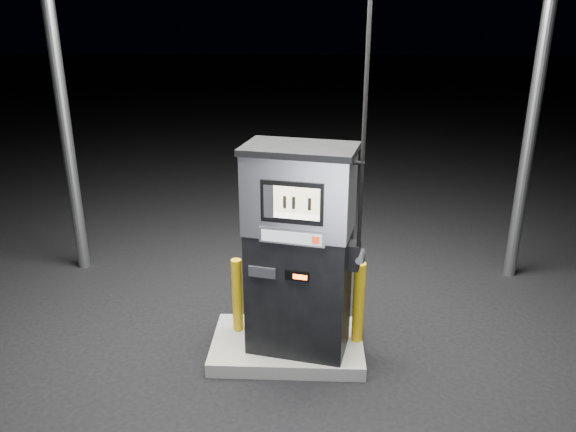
{
  "coord_description": "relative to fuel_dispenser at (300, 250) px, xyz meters",
  "views": [
    {
      "loc": [
        0.23,
        -5.15,
        3.48
      ],
      "look_at": [
        0.01,
        0.0,
        1.56
      ],
      "focal_mm": 35.0,
      "sensor_mm": 36.0,
      "label": 1
    }
  ],
  "objects": [
    {
      "name": "bollard_left",
      "position": [
        -0.67,
        0.29,
        -0.68
      ],
      "size": [
        0.15,
        0.15,
        0.84
      ],
      "primitive_type": "cylinder",
      "rotation": [
        0.0,
        0.0,
        0.43
      ],
      "color": "gold",
      "rests_on": "pump_island"
    },
    {
      "name": "pump_island",
      "position": [
        -0.12,
        0.1,
        -1.17
      ],
      "size": [
        1.6,
        1.0,
        0.15
      ],
      "primitive_type": "cube",
      "color": "#5F5E5A",
      "rests_on": "ground"
    },
    {
      "name": "bollard_right",
      "position": [
        0.62,
        0.13,
        -0.65
      ],
      "size": [
        0.15,
        0.15,
        0.9
      ],
      "primitive_type": "cylinder",
      "rotation": [
        0.0,
        0.0,
        0.27
      ],
      "color": "gold",
      "rests_on": "pump_island"
    },
    {
      "name": "ground",
      "position": [
        -0.12,
        0.1,
        -1.25
      ],
      "size": [
        80.0,
        80.0,
        0.0
      ],
      "primitive_type": "plane",
      "color": "black",
      "rests_on": "ground"
    },
    {
      "name": "fuel_dispenser",
      "position": [
        0.0,
        0.0,
        0.0
      ],
      "size": [
        1.23,
        0.84,
        4.44
      ],
      "rotation": [
        0.0,
        0.0,
        -0.21
      ],
      "color": "black",
      "rests_on": "pump_island"
    }
  ]
}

